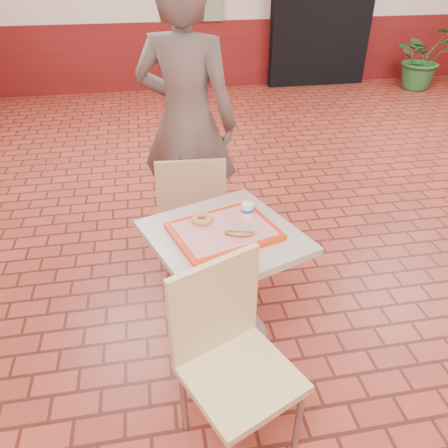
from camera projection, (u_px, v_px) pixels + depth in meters
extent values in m
cube|color=maroon|center=(392.00, 273.00, 3.13)|extent=(8.00, 10.00, 0.01)
cube|color=maroon|center=(244.00, 54.00, 6.98)|extent=(8.00, 0.04, 1.00)
cube|color=black|center=(322.00, 12.00, 6.75)|extent=(1.60, 0.22, 2.20)
cube|color=#B5A791|center=(224.00, 237.00, 2.23)|extent=(0.71, 0.71, 0.04)
cylinder|color=gray|center=(224.00, 292.00, 2.43)|extent=(0.08, 0.08, 0.71)
cylinder|color=gray|center=(224.00, 335.00, 2.62)|extent=(0.51, 0.51, 0.03)
cube|color=#DFC686|center=(241.00, 378.00, 1.85)|extent=(0.57, 0.57, 0.04)
cube|color=#DFC686|center=(215.00, 306.00, 1.84)|extent=(0.41, 0.20, 0.47)
cylinder|color=gray|center=(298.00, 421.00, 1.93)|extent=(0.03, 0.03, 0.42)
cylinder|color=gray|center=(184.00, 401.00, 2.01)|extent=(0.03, 0.03, 0.42)
cylinder|color=gray|center=(248.00, 365.00, 2.19)|extent=(0.03, 0.03, 0.42)
cube|color=tan|center=(192.00, 214.00, 2.98)|extent=(0.45, 0.45, 0.04)
cube|color=tan|center=(192.00, 195.00, 2.69)|extent=(0.42, 0.06, 0.46)
cylinder|color=gray|center=(216.00, 226.00, 3.27)|extent=(0.03, 0.03, 0.41)
cylinder|color=gray|center=(167.00, 229.00, 3.24)|extent=(0.03, 0.03, 0.41)
cylinder|color=gray|center=(221.00, 254.00, 2.97)|extent=(0.03, 0.03, 0.41)
cylinder|color=gray|center=(168.00, 258.00, 2.94)|extent=(0.03, 0.03, 0.41)
imported|color=brown|center=(187.00, 123.00, 2.98)|extent=(0.83, 0.71, 1.92)
cube|color=red|center=(224.00, 232.00, 2.21)|extent=(0.50, 0.39, 0.03)
cube|color=#E18585|center=(224.00, 229.00, 2.20)|extent=(0.45, 0.34, 0.00)
torus|color=#D1864C|center=(202.00, 219.00, 2.25)|extent=(0.12, 0.12, 0.03)
ellipsoid|color=#DA833F|center=(241.00, 231.00, 2.15)|extent=(0.16, 0.10, 0.04)
cube|color=beige|center=(241.00, 228.00, 2.13)|extent=(0.14, 0.09, 0.01)
ellipsoid|color=#9D5615|center=(228.00, 232.00, 2.16)|extent=(0.04, 0.03, 0.02)
cylinder|color=white|center=(247.00, 210.00, 2.28)|extent=(0.06, 0.06, 0.08)
cylinder|color=blue|center=(247.00, 210.00, 2.28)|extent=(0.06, 0.06, 0.02)
imported|color=#2A6A2F|center=(422.00, 58.00, 6.87)|extent=(0.95, 0.85, 0.95)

